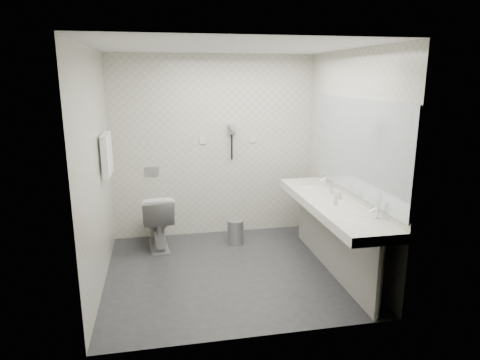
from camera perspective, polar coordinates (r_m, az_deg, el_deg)
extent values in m
plane|color=#28292C|center=(5.03, -1.38, -12.18)|extent=(2.80, 2.80, 0.00)
plane|color=silver|center=(4.54, -1.57, 17.54)|extent=(2.80, 2.80, 0.00)
plane|color=beige|center=(5.89, -3.59, 4.44)|extent=(2.80, 0.00, 2.80)
plane|color=beige|center=(3.39, 2.21, -2.55)|extent=(2.80, 0.00, 2.80)
plane|color=beige|center=(4.61, -18.90, 1.10)|extent=(0.00, 2.60, 2.60)
plane|color=beige|center=(5.04, 14.43, 2.46)|extent=(0.00, 2.60, 2.60)
cube|color=silver|center=(4.86, 12.18, -3.30)|extent=(0.55, 2.20, 0.10)
cube|color=gray|center=(5.01, 12.20, -7.94)|extent=(0.03, 2.15, 0.75)
cylinder|color=silver|center=(4.18, 18.28, -12.91)|extent=(0.06, 0.06, 0.75)
cylinder|color=silver|center=(5.93, 8.55, -4.33)|extent=(0.06, 0.06, 0.75)
cube|color=#B2BCC6|center=(4.83, 15.41, 4.31)|extent=(0.02, 2.20, 1.05)
ellipsoid|color=silver|center=(4.29, 15.58, -5.32)|extent=(0.40, 0.31, 0.05)
ellipsoid|color=silver|center=(5.43, 9.53, -1.00)|extent=(0.40, 0.31, 0.05)
cylinder|color=silver|center=(4.35, 17.96, -3.97)|extent=(0.04, 0.04, 0.15)
cylinder|color=silver|center=(5.48, 11.48, 0.02)|extent=(0.04, 0.04, 0.15)
imported|color=silver|center=(4.94, 13.23, -1.88)|extent=(0.05, 0.05, 0.10)
imported|color=silver|center=(4.70, 12.72, -2.46)|extent=(0.06, 0.06, 0.13)
cylinder|color=silver|center=(5.14, 12.30, -1.22)|extent=(0.07, 0.07, 0.10)
imported|color=silver|center=(5.68, -11.11, -5.36)|extent=(0.47, 0.75, 0.73)
cube|color=#B2B5BA|center=(5.88, -11.76, 1.19)|extent=(0.18, 0.02, 0.12)
cylinder|color=#B2B5BA|center=(5.75, -0.63, -7.05)|extent=(0.24, 0.24, 0.31)
cylinder|color=#B2B5BA|center=(5.70, -0.63, -5.51)|extent=(0.22, 0.22, 0.02)
cylinder|color=silver|center=(5.09, -17.81, 5.76)|extent=(0.02, 0.62, 0.02)
cube|color=white|center=(4.98, -17.69, 3.05)|extent=(0.07, 0.24, 0.48)
cube|color=white|center=(5.26, -17.36, 3.60)|extent=(0.07, 0.24, 0.48)
cube|color=gray|center=(5.86, -1.15, 6.89)|extent=(0.10, 0.04, 0.14)
cylinder|color=gray|center=(5.79, -1.03, 7.10)|extent=(0.08, 0.14, 0.08)
cylinder|color=black|center=(5.88, -1.11, 4.45)|extent=(0.02, 0.02, 0.35)
cube|color=silver|center=(5.84, -5.05, 5.33)|extent=(0.09, 0.02, 0.09)
cube|color=silver|center=(5.96, 1.69, 5.54)|extent=(0.09, 0.02, 0.09)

